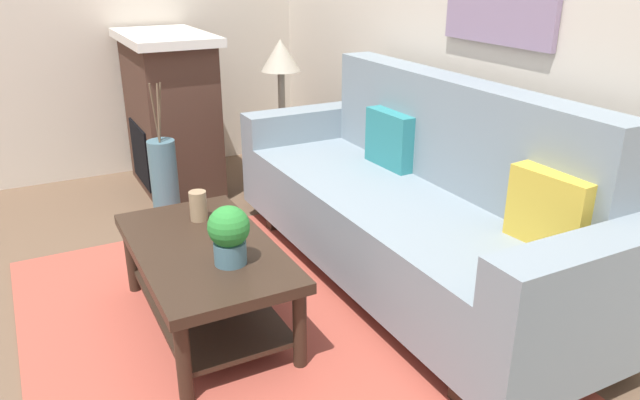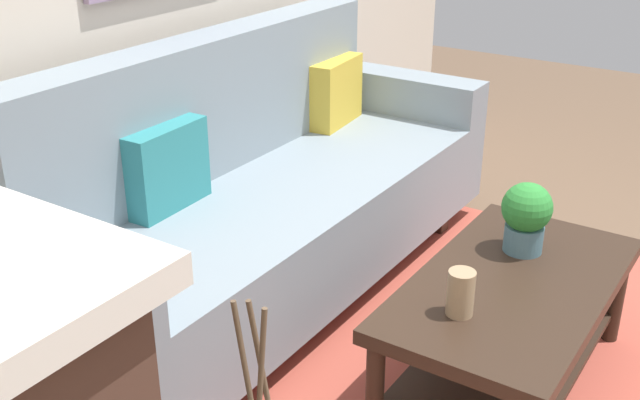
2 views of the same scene
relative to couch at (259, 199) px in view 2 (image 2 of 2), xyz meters
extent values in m
plane|color=brown|center=(0.04, -1.42, -0.43)|extent=(9.20, 9.20, 0.00)
cube|color=#B24C3D|center=(0.04, -0.92, -0.43)|extent=(2.45, 2.06, 0.01)
cube|color=gray|center=(0.00, -0.06, -0.11)|extent=(2.07, 0.84, 0.40)
cube|color=gray|center=(0.00, 0.26, 0.37)|extent=(2.07, 0.20, 0.56)
cube|color=gray|center=(-1.13, -0.06, -0.01)|extent=(0.20, 0.84, 0.60)
cube|color=gray|center=(1.13, -0.06, -0.01)|extent=(0.20, 0.84, 0.60)
cube|color=#332319|center=(-0.93, -0.06, -0.37)|extent=(0.08, 0.74, 0.12)
cube|color=#332319|center=(0.93, -0.06, -0.37)|extent=(0.08, 0.74, 0.12)
cube|color=teal|center=(-0.39, 0.12, 0.25)|extent=(0.36, 0.13, 0.32)
cube|color=gold|center=(0.79, 0.12, 0.25)|extent=(0.37, 0.16, 0.32)
cube|color=#332319|center=(-0.06, -1.12, -0.03)|extent=(1.10, 0.60, 0.05)
cube|color=#332319|center=(-0.06, -1.12, -0.31)|extent=(0.98, 0.50, 0.02)
cylinder|color=#332319|center=(0.43, -1.37, -0.24)|extent=(0.06, 0.06, 0.38)
cylinder|color=#332319|center=(-0.55, -0.87, -0.24)|extent=(0.06, 0.06, 0.38)
cylinder|color=#332319|center=(0.43, -0.87, -0.24)|extent=(0.06, 0.06, 0.38)
cylinder|color=tan|center=(-0.35, -1.05, 0.07)|extent=(0.09, 0.09, 0.15)
cylinder|color=slate|center=(0.17, -1.07, 0.05)|extent=(0.14, 0.14, 0.10)
sphere|color=#2E8835|center=(0.17, -1.07, 0.17)|extent=(0.18, 0.18, 0.18)
cylinder|color=brown|center=(-1.28, -1.00, 0.34)|extent=(0.05, 0.04, 0.36)
cylinder|color=brown|center=(-1.31, -0.98, 0.34)|extent=(0.02, 0.05, 0.36)
cylinder|color=brown|center=(-1.31, -1.01, 0.34)|extent=(0.02, 0.04, 0.36)
camera|label=1|loc=(2.39, -1.79, 1.22)|focal=33.88mm
camera|label=2|loc=(-2.31, -1.82, 1.32)|focal=43.50mm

